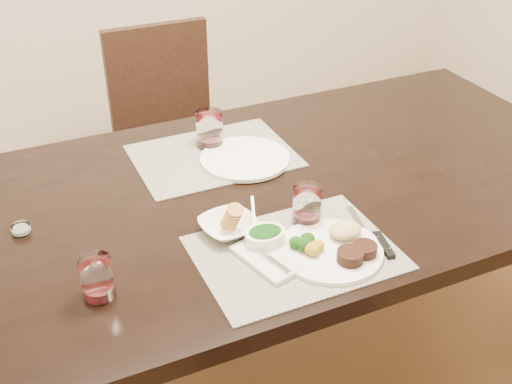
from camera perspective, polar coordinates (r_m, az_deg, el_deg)
name	(u,v)px	position (r m, az deg, el deg)	size (l,w,h in m)	color
ground_plane	(267,374)	(2.25, 0.97, -15.89)	(4.50, 4.50, 0.00)	#4A2F17
dining_table	(269,210)	(1.81, 1.16, -1.64)	(2.00, 1.00, 0.75)	black
chair_far	(170,128)	(2.65, -7.67, 5.69)	(0.42, 0.42, 0.90)	black
placemat_near	(295,253)	(1.52, 3.50, -5.41)	(0.46, 0.34, 0.00)	gray
placemat_far	(213,156)	(1.91, -3.80, 3.23)	(0.46, 0.34, 0.00)	gray
dinner_plate	(335,247)	(1.52, 7.07, -4.88)	(0.25, 0.25, 0.04)	white
napkin_fork	(268,258)	(1.48, 1.05, -5.86)	(0.14, 0.19, 0.02)	silver
steak_knife	(377,239)	(1.57, 10.72, -4.13)	(0.05, 0.23, 0.01)	silver
cracker_bowl	(228,226)	(1.57, -2.47, -3.01)	(0.15, 0.15, 0.06)	white
sauce_ramekin	(265,237)	(1.52, 0.80, -4.05)	(0.10, 0.15, 0.08)	white
wine_glass_near	(307,206)	(1.59, 4.55, -1.29)	(0.07, 0.07, 0.10)	silver
far_plate	(245,158)	(1.88, -0.99, 3.00)	(0.26, 0.26, 0.01)	white
wine_glass_far	(210,131)	(1.94, -4.15, 5.42)	(0.08, 0.08, 0.11)	silver
wine_glass_side	(97,280)	(1.41, -13.93, -7.59)	(0.07, 0.07, 0.10)	silver
salt_cellar	(21,229)	(1.68, -20.17, -3.13)	(0.05, 0.05, 0.02)	silver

